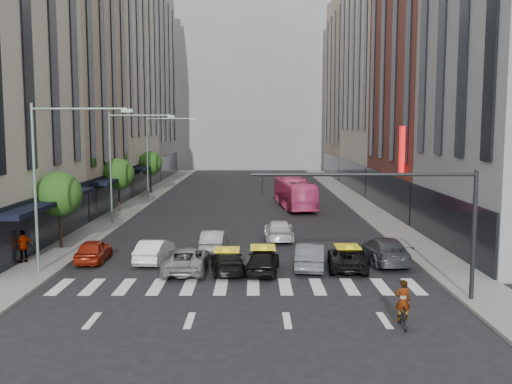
{
  "coord_description": "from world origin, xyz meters",
  "views": [
    {
      "loc": [
        0.65,
        -26.11,
        7.86
      ],
      "look_at": [
        0.76,
        8.08,
        4.0
      ],
      "focal_mm": 40.0,
      "sensor_mm": 36.0,
      "label": 1
    }
  ],
  "objects_px": {
    "car_red": "(94,250)",
    "bus": "(295,193)",
    "streetlamp_far": "(156,146)",
    "taxi_center": "(263,260)",
    "streetlamp_mid": "(122,152)",
    "car_white_front": "(155,251)",
    "taxi_left": "(227,261)",
    "pedestrian_far": "(24,246)",
    "streetlamp_near": "(52,165)",
    "motorcycle": "(402,317)"
  },
  "relations": [
    {
      "from": "streetlamp_near",
      "to": "pedestrian_far",
      "type": "relative_size",
      "value": 4.78
    },
    {
      "from": "taxi_center",
      "to": "car_red",
      "type": "bearing_deg",
      "value": -9.75
    },
    {
      "from": "bus",
      "to": "pedestrian_far",
      "type": "height_order",
      "value": "bus"
    },
    {
      "from": "taxi_left",
      "to": "car_white_front",
      "type": "bearing_deg",
      "value": -36.14
    },
    {
      "from": "streetlamp_far",
      "to": "car_red",
      "type": "height_order",
      "value": "streetlamp_far"
    },
    {
      "from": "car_red",
      "to": "car_white_front",
      "type": "bearing_deg",
      "value": 176.69
    },
    {
      "from": "bus",
      "to": "motorcycle",
      "type": "relative_size",
      "value": 6.62
    },
    {
      "from": "taxi_left",
      "to": "motorcycle",
      "type": "relative_size",
      "value": 2.68
    },
    {
      "from": "streetlamp_mid",
      "to": "car_white_front",
      "type": "xyz_separation_m",
      "value": [
        4.84,
        -13.24,
        -5.22
      ]
    },
    {
      "from": "car_red",
      "to": "motorcycle",
      "type": "xyz_separation_m",
      "value": [
        15.33,
        -11.17,
        -0.25
      ]
    },
    {
      "from": "streetlamp_mid",
      "to": "bus",
      "type": "height_order",
      "value": "streetlamp_mid"
    },
    {
      "from": "streetlamp_mid",
      "to": "bus",
      "type": "xyz_separation_m",
      "value": [
        14.66,
        9.38,
        -4.43
      ]
    },
    {
      "from": "streetlamp_near",
      "to": "motorcycle",
      "type": "height_order",
      "value": "streetlamp_near"
    },
    {
      "from": "bus",
      "to": "taxi_center",
      "type": "bearing_deg",
      "value": 75.45
    },
    {
      "from": "streetlamp_far",
      "to": "streetlamp_mid",
      "type": "bearing_deg",
      "value": -90.0
    },
    {
      "from": "streetlamp_far",
      "to": "streetlamp_near",
      "type": "bearing_deg",
      "value": -90.0
    },
    {
      "from": "bus",
      "to": "streetlamp_far",
      "type": "bearing_deg",
      "value": -30.96
    },
    {
      "from": "streetlamp_far",
      "to": "car_white_front",
      "type": "height_order",
      "value": "streetlamp_far"
    },
    {
      "from": "taxi_center",
      "to": "motorcycle",
      "type": "distance_m",
      "value": 10.05
    },
    {
      "from": "streetlamp_near",
      "to": "taxi_left",
      "type": "relative_size",
      "value": 2.11
    },
    {
      "from": "streetlamp_near",
      "to": "car_red",
      "type": "distance_m",
      "value": 6.09
    },
    {
      "from": "streetlamp_near",
      "to": "taxi_left",
      "type": "bearing_deg",
      "value": 2.22
    },
    {
      "from": "taxi_center",
      "to": "pedestrian_far",
      "type": "relative_size",
      "value": 2.19
    },
    {
      "from": "streetlamp_mid",
      "to": "motorcycle",
      "type": "xyz_separation_m",
      "value": [
        16.55,
        -24.31,
        -5.49
      ]
    },
    {
      "from": "streetlamp_near",
      "to": "taxi_left",
      "type": "distance_m",
      "value": 10.63
    },
    {
      "from": "streetlamp_mid",
      "to": "taxi_center",
      "type": "height_order",
      "value": "streetlamp_mid"
    },
    {
      "from": "streetlamp_near",
      "to": "pedestrian_far",
      "type": "distance_m",
      "value": 5.82
    },
    {
      "from": "streetlamp_far",
      "to": "bus",
      "type": "relative_size",
      "value": 0.85
    },
    {
      "from": "car_white_front",
      "to": "motorcycle",
      "type": "height_order",
      "value": "car_white_front"
    },
    {
      "from": "streetlamp_far",
      "to": "car_red",
      "type": "xyz_separation_m",
      "value": [
        1.23,
        -29.14,
        -5.23
      ]
    },
    {
      "from": "streetlamp_near",
      "to": "taxi_center",
      "type": "height_order",
      "value": "streetlamp_near"
    },
    {
      "from": "car_red",
      "to": "taxi_center",
      "type": "bearing_deg",
      "value": 163.12
    },
    {
      "from": "car_red",
      "to": "taxi_center",
      "type": "relative_size",
      "value": 0.96
    },
    {
      "from": "streetlamp_mid",
      "to": "pedestrian_far",
      "type": "distance_m",
      "value": 14.97
    },
    {
      "from": "car_red",
      "to": "taxi_left",
      "type": "distance_m",
      "value": 8.37
    },
    {
      "from": "taxi_left",
      "to": "pedestrian_far",
      "type": "xyz_separation_m",
      "value": [
        -11.77,
        1.7,
        0.47
      ]
    },
    {
      "from": "streetlamp_far",
      "to": "taxi_center",
      "type": "height_order",
      "value": "streetlamp_far"
    },
    {
      "from": "streetlamp_mid",
      "to": "pedestrian_far",
      "type": "height_order",
      "value": "streetlamp_mid"
    },
    {
      "from": "car_red",
      "to": "car_white_front",
      "type": "height_order",
      "value": "car_white_front"
    },
    {
      "from": "pedestrian_far",
      "to": "streetlamp_near",
      "type": "bearing_deg",
      "value": 99.58
    },
    {
      "from": "pedestrian_far",
      "to": "car_white_front",
      "type": "bearing_deg",
      "value": 143.8
    },
    {
      "from": "streetlamp_far",
      "to": "pedestrian_far",
      "type": "xyz_separation_m",
      "value": [
        -2.56,
        -29.94,
        -4.81
      ]
    },
    {
      "from": "car_red",
      "to": "bus",
      "type": "height_order",
      "value": "bus"
    },
    {
      "from": "streetlamp_near",
      "to": "streetlamp_far",
      "type": "bearing_deg",
      "value": 90.0
    },
    {
      "from": "streetlamp_near",
      "to": "taxi_center",
      "type": "bearing_deg",
      "value": 0.84
    },
    {
      "from": "taxi_left",
      "to": "motorcycle",
      "type": "distance_m",
      "value": 11.36
    },
    {
      "from": "taxi_left",
      "to": "pedestrian_far",
      "type": "height_order",
      "value": "pedestrian_far"
    },
    {
      "from": "car_red",
      "to": "pedestrian_far",
      "type": "relative_size",
      "value": 2.1
    },
    {
      "from": "motorcycle",
      "to": "pedestrian_far",
      "type": "relative_size",
      "value": 0.85
    },
    {
      "from": "car_red",
      "to": "motorcycle",
      "type": "height_order",
      "value": "car_red"
    }
  ]
}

